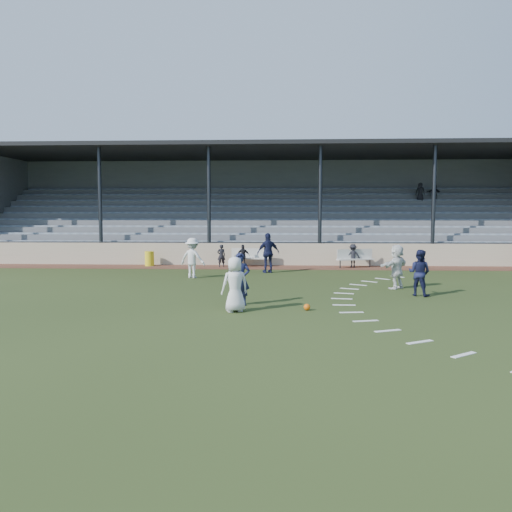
% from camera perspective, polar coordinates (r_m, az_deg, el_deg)
% --- Properties ---
extents(ground, '(90.00, 90.00, 0.00)m').
position_cam_1_polar(ground, '(15.64, -0.44, -5.55)').
color(ground, '#283716').
rests_on(ground, ground).
extents(cinder_track, '(34.00, 2.00, 0.02)m').
position_cam_1_polar(cinder_track, '(26.02, 0.85, -1.30)').
color(cinder_track, '#552F22').
rests_on(cinder_track, ground).
extents(retaining_wall, '(34.00, 0.18, 1.20)m').
position_cam_1_polar(retaining_wall, '(27.01, 0.92, 0.19)').
color(retaining_wall, '#BFAF93').
rests_on(retaining_wall, ground).
extents(bench_left, '(2.03, 0.66, 0.95)m').
position_cam_1_polar(bench_left, '(26.43, -0.70, 0.05)').
color(bench_left, beige).
rests_on(bench_left, cinder_track).
extents(bench_right, '(2.02, 1.09, 0.95)m').
position_cam_1_polar(bench_right, '(26.31, 11.24, -0.07)').
color(bench_right, beige).
rests_on(bench_right, cinder_track).
extents(trash_bin, '(0.49, 0.49, 0.78)m').
position_cam_1_polar(trash_bin, '(27.23, -12.08, -0.28)').
color(trash_bin, yellow).
rests_on(trash_bin, cinder_track).
extents(football, '(0.19, 0.19, 0.19)m').
position_cam_1_polar(football, '(14.76, 5.85, -5.83)').
color(football, '#D95C0C').
rests_on(football, ground).
extents(player_white_lead, '(0.92, 0.78, 1.60)m').
position_cam_1_polar(player_white_lead, '(14.38, -2.43, -3.25)').
color(player_white_lead, silver).
rests_on(player_white_lead, ground).
extents(player_navy_lead, '(0.61, 0.42, 1.62)m').
position_cam_1_polar(player_navy_lead, '(15.40, -1.80, -2.66)').
color(player_navy_lead, '#151839').
rests_on(player_navy_lead, ground).
extents(player_navy_mid, '(0.98, 0.94, 1.60)m').
position_cam_1_polar(player_navy_mid, '(18.01, 18.17, -1.83)').
color(player_navy_mid, '#151839').
rests_on(player_navy_mid, ground).
extents(player_white_wing, '(1.27, 0.95, 1.75)m').
position_cam_1_polar(player_white_wing, '(21.97, -7.27, -0.23)').
color(player_white_wing, silver).
rests_on(player_white_wing, ground).
extents(player_navy_wing, '(1.20, 0.84, 1.89)m').
position_cam_1_polar(player_navy_wing, '(23.68, 1.41, 0.35)').
color(player_navy_wing, '#151839').
rests_on(player_navy_wing, ground).
extents(player_white_back, '(1.45, 1.44, 1.67)m').
position_cam_1_polar(player_white_back, '(19.47, 15.78, -1.17)').
color(player_white_back, silver).
rests_on(player_white_back, ground).
extents(sub_left_near, '(0.49, 0.38, 1.18)m').
position_cam_1_polar(sub_left_near, '(26.18, -3.99, 0.04)').
color(sub_left_near, black).
rests_on(sub_left_near, cinder_track).
extents(sub_left_far, '(0.72, 0.38, 1.18)m').
position_cam_1_polar(sub_left_far, '(25.96, -1.48, 0.02)').
color(sub_left_far, black).
rests_on(sub_left_far, cinder_track).
extents(sub_right, '(0.81, 0.50, 1.21)m').
position_cam_1_polar(sub_right, '(26.36, 11.01, 0.04)').
color(sub_right, black).
rests_on(sub_right, cinder_track).
extents(grandstand, '(34.60, 9.00, 6.61)m').
position_cam_1_polar(grandstand, '(31.63, 1.22, 3.80)').
color(grandstand, slate).
rests_on(grandstand, ground).
extents(penalty_arc, '(3.89, 14.63, 0.01)m').
position_cam_1_polar(penalty_arc, '(15.95, 14.57, -5.48)').
color(penalty_arc, white).
rests_on(penalty_arc, ground).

